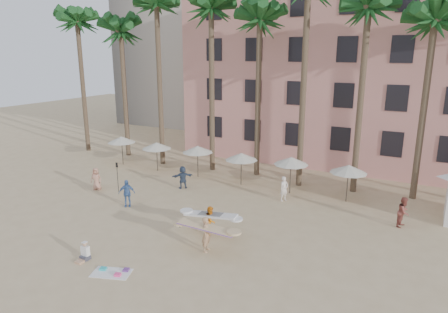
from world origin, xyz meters
TOP-DOWN VIEW (x-y plane):
  - ground at (0.00, 0.00)m, footprint 120.00×120.00m
  - pink_hotel at (7.00, 26.00)m, footprint 35.00×14.00m
  - palm_row at (0.51, 15.00)m, footprint 44.40×5.40m
  - umbrella_row at (-3.00, 12.50)m, footprint 22.50×2.70m
  - beach_towel at (-0.69, -1.93)m, footprint 2.03×1.53m
  - carrier_yellow at (2.10, 1.98)m, footprint 3.07×1.09m
  - carrier_white at (1.26, 3.87)m, footprint 3.12×1.05m
  - beachgoers at (-1.24, 8.37)m, footprint 21.73×6.78m
  - paddle at (-8.28, 6.73)m, footprint 0.18×0.04m
  - seated_man at (-2.77, -1.67)m, footprint 0.41×0.72m

SIDE VIEW (x-z plane):
  - ground at x=0.00m, z-range 0.00..0.00m
  - beach_towel at x=-0.69m, z-range -0.04..0.10m
  - seated_man at x=-2.77m, z-range -0.15..0.79m
  - beachgoers at x=-1.24m, z-range -0.04..1.81m
  - carrier_white at x=1.26m, z-range 0.07..1.70m
  - carrier_yellow at x=2.10m, z-range 0.10..2.00m
  - paddle at x=-8.28m, z-range 0.30..2.52m
  - umbrella_row at x=-3.00m, z-range 0.97..3.69m
  - pink_hotel at x=7.00m, z-range 0.00..16.00m
  - palm_row at x=0.51m, z-range 4.82..21.12m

